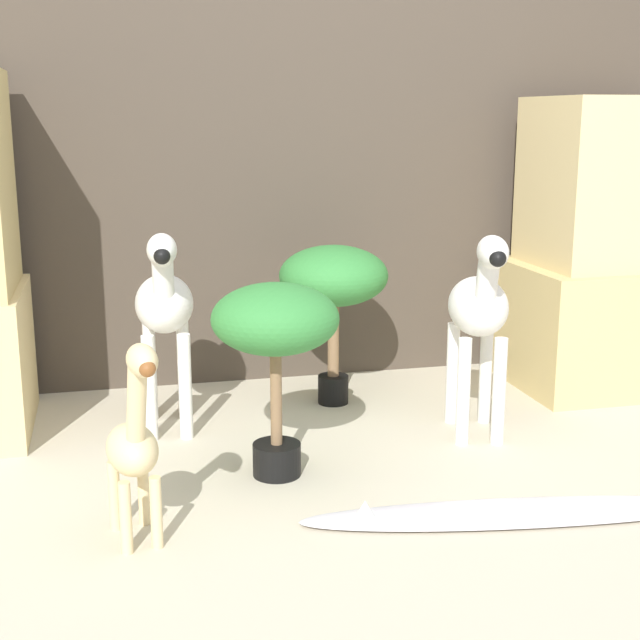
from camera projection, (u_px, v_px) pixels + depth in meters
ground_plane at (372, 529)px, 2.47m from camera, size 14.00×14.00×0.00m
wall_back at (268, 120)px, 3.68m from camera, size 6.40×0.08×2.20m
rock_pillar_right at (615, 257)px, 3.71m from camera, size 0.82×0.63×1.19m
zebra_right at (479, 312)px, 3.09m from camera, size 0.27×0.48×0.74m
zebra_left at (164, 309)px, 3.14m from camera, size 0.23×0.47×0.74m
giraffe_figurine at (134, 440)px, 2.32m from camera, size 0.17×0.37×0.59m
potted_palm_front at (275, 329)px, 2.74m from camera, size 0.40×0.40×0.62m
potted_palm_back at (334, 281)px, 3.44m from camera, size 0.42×0.42×0.63m
surfboard at (512, 513)px, 2.54m from camera, size 1.26×0.36×0.07m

